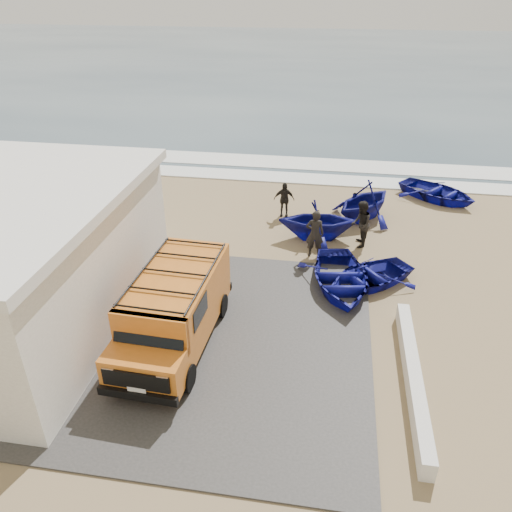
{
  "coord_description": "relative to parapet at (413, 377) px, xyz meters",
  "views": [
    {
      "loc": [
        2.48,
        -13.46,
        9.54
      ],
      "look_at": [
        0.12,
        1.16,
        1.2
      ],
      "focal_mm": 35.0,
      "sensor_mm": 36.0,
      "label": 1
    }
  ],
  "objects": [
    {
      "name": "fisherman_front",
      "position": [
        -3.01,
        6.64,
        0.68
      ],
      "size": [
        0.72,
        0.49,
        1.91
      ],
      "primitive_type": "imported",
      "rotation": [
        0.0,
        0.0,
        3.19
      ],
      "color": "black",
      "rests_on": "ground"
    },
    {
      "name": "boat_far_right",
      "position": [
        2.57,
        13.23,
        0.12
      ],
      "size": [
        4.66,
        4.48,
        0.79
      ],
      "primitive_type": "imported",
      "rotation": [
        0.0,
        0.0,
        0.9
      ],
      "color": "navy",
      "rests_on": "ground"
    },
    {
      "name": "fisherman_back",
      "position": [
        -4.58,
        10.18,
        0.51
      ],
      "size": [
        0.96,
        0.48,
        1.58
      ],
      "primitive_type": "imported",
      "rotation": [
        0.0,
        0.0,
        0.1
      ],
      "color": "black",
      "rests_on": "ground"
    },
    {
      "name": "van",
      "position": [
        -6.72,
        0.78,
        0.95
      ],
      "size": [
        2.34,
        5.39,
        2.27
      ],
      "rotation": [
        0.0,
        0.0,
        -0.05
      ],
      "color": "orange",
      "rests_on": "ground"
    },
    {
      "name": "boat_near_left",
      "position": [
        -1.97,
        4.49,
        0.13
      ],
      "size": [
        3.39,
        4.31,
        0.81
      ],
      "primitive_type": "imported",
      "rotation": [
        0.0,
        0.0,
        0.16
      ],
      "color": "navy",
      "rests_on": "ground"
    },
    {
      "name": "slab",
      "position": [
        -7.0,
        1.0,
        -0.25
      ],
      "size": [
        12.0,
        10.0,
        0.05
      ],
      "primitive_type": "cube",
      "color": "#413E3C",
      "rests_on": "ground"
    },
    {
      "name": "ocean",
      "position": [
        -5.0,
        59.0,
        -0.27
      ],
      "size": [
        180.0,
        88.0,
        0.01
      ],
      "primitive_type": "cube",
      "color": "#385166",
      "rests_on": "ground"
    },
    {
      "name": "surf_wash",
      "position": [
        -5.0,
        17.5,
        -0.26
      ],
      "size": [
        180.0,
        2.2,
        0.04
      ],
      "primitive_type": "cube",
      "color": "white",
      "rests_on": "ground"
    },
    {
      "name": "parapet",
      "position": [
        0.0,
        0.0,
        0.0
      ],
      "size": [
        0.35,
        6.0,
        0.55
      ],
      "primitive_type": "cube",
      "color": "silver",
      "rests_on": "ground"
    },
    {
      "name": "boat_near_right",
      "position": [
        -0.97,
        4.9,
        0.07
      ],
      "size": [
        4.1,
        3.93,
        0.69
      ],
      "primitive_type": "imported",
      "rotation": [
        0.0,
        0.0,
        -0.91
      ],
      "color": "navy",
      "rests_on": "ground"
    },
    {
      "name": "boat_far_left",
      "position": [
        -1.04,
        10.38,
        0.61
      ],
      "size": [
        4.34,
        4.43,
        1.77
      ],
      "primitive_type": "imported",
      "rotation": [
        0.0,
        0.0,
        -0.65
      ],
      "color": "navy",
      "rests_on": "ground"
    },
    {
      "name": "ground",
      "position": [
        -5.0,
        3.0,
        -0.28
      ],
      "size": [
        160.0,
        160.0,
        0.0
      ],
      "primitive_type": "plane",
      "color": "#937B55"
    },
    {
      "name": "fisherman_middle",
      "position": [
        -1.25,
        7.78,
        0.68
      ],
      "size": [
        0.74,
        0.94,
        1.91
      ],
      "primitive_type": "imported",
      "rotation": [
        0.0,
        0.0,
        -1.55
      ],
      "color": "black",
      "rests_on": "ground"
    },
    {
      "name": "boat_mid_left",
      "position": [
        -2.97,
        8.15,
        0.56
      ],
      "size": [
        3.48,
        3.1,
        1.68
      ],
      "primitive_type": "imported",
      "rotation": [
        0.0,
        0.0,
        1.69
      ],
      "color": "navy",
      "rests_on": "ground"
    },
    {
      "name": "surf_line",
      "position": [
        -5.0,
        15.0,
        -0.25
      ],
      "size": [
        180.0,
        1.6,
        0.06
      ],
      "primitive_type": "cube",
      "color": "white",
      "rests_on": "ground"
    }
  ]
}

